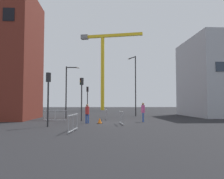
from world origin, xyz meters
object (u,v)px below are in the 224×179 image
Objects in this scene: construction_crane at (104,59)px; pedestrian_walking at (87,112)px; traffic_light_median at (87,96)px; traffic_light_near at (82,92)px; streetlamp_tall at (135,81)px; traffic_light_corner at (48,90)px; pedestrian_waiting at (143,111)px; traffic_cone_on_verge at (100,121)px; streetlamp_short at (68,87)px.

pedestrian_walking is at bearing -93.36° from construction_crane.
traffic_light_near is at bearing -90.67° from traffic_light_median.
traffic_light_near is 3.15m from pedestrian_walking.
traffic_light_corner is at bearing -122.40° from streetlamp_tall.
pedestrian_walking is (0.58, -11.99, -1.74)m from traffic_light_median.
traffic_light_near is at bearing 105.83° from pedestrian_walking.
traffic_light_median is 2.24× the size of pedestrian_waiting.
construction_crane is 10.72× the size of pedestrian_waiting.
traffic_light_corner is (-5.03, -40.68, -10.32)m from construction_crane.
traffic_cone_on_verge is (1.79, -2.75, -2.62)m from traffic_light_near.
traffic_light_corner is (-0.21, -9.51, -0.88)m from streetlamp_short.
streetlamp_tall is 16.42m from traffic_light_corner.
pedestrian_walking is at bearing 164.30° from traffic_cone_on_verge.
streetlamp_short is 3.34× the size of pedestrian_waiting.
streetlamp_tall is 1.93× the size of traffic_light_near.
traffic_light_near is 8.46× the size of traffic_cone_on_verge.
pedestrian_waiting is (7.80, -5.45, -2.56)m from streetlamp_short.
construction_crane is 4.78× the size of traffic_light_median.
streetlamp_short is (-8.52, -4.25, -1.17)m from streetlamp_tall.
pedestrian_walking is at bearing -68.76° from streetlamp_short.
traffic_light_corner is 14.99m from traffic_light_median.
traffic_light_median is 12.66m from traffic_cone_on_verge.
traffic_cone_on_verge is at bearing -82.24° from traffic_light_median.
streetlamp_tall is 16.31× the size of traffic_cone_on_verge.
traffic_light_corner reaches higher than traffic_light_median.
traffic_light_near is (1.90, -4.23, -0.77)m from streetlamp_short.
streetlamp_short is 9.85m from pedestrian_waiting.
construction_crane reaches higher than streetlamp_short.
streetlamp_short is 1.42× the size of traffic_light_near.
pedestrian_walking is at bearing -87.22° from traffic_light_median.
streetlamp_tall reaches higher than pedestrian_waiting.
traffic_light_median is 12.34m from pedestrian_waiting.
traffic_light_median reaches higher than pedestrian_waiting.
traffic_light_near is at bearing 68.21° from traffic_light_corner.
traffic_light_near is at bearing -65.79° from streetlamp_short.
traffic_light_corner is at bearing -97.05° from construction_crane.
streetlamp_short is 5.76m from traffic_light_median.
traffic_cone_on_verge is at bearing -113.28° from streetlamp_tall.
streetlamp_tall is 9.59m from streetlamp_short.
construction_crane is 39.79m from pedestrian_walking.
construction_crane is 36.96m from traffic_light_near.
traffic_cone_on_verge is at bearing -62.15° from streetlamp_short.
construction_crane is at bearing 88.31° from traffic_cone_on_verge.
traffic_light_corner reaches higher than traffic_cone_on_verge.
traffic_light_near is at bearing 123.00° from traffic_cone_on_verge.
streetlamp_short is at bearing 117.85° from traffic_cone_on_verge.
streetlamp_tall is 2.02× the size of traffic_light_median.
pedestrian_waiting is (5.78, -10.77, -1.67)m from traffic_light_median.
traffic_cone_on_verge is at bearing -159.62° from pedestrian_waiting.
pedestrian_walking is 5.34m from pedestrian_waiting.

